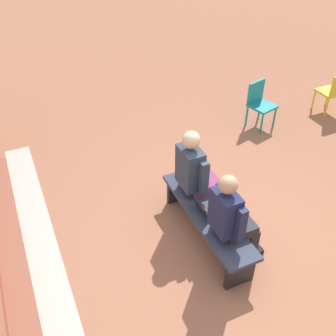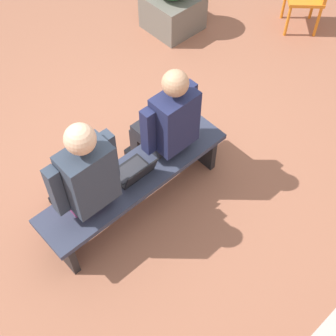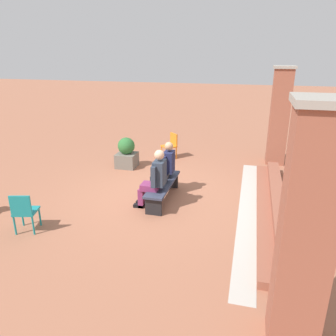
% 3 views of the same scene
% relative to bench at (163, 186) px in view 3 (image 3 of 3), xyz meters
% --- Properties ---
extents(ground_plane, '(60.00, 60.00, 0.00)m').
position_rel_bench_xyz_m(ground_plane, '(-0.21, -0.22, -0.35)').
color(ground_plane, '#9E6047').
extents(concrete_strip, '(6.25, 0.40, 0.01)m').
position_rel_bench_xyz_m(concrete_strip, '(-0.00, 2.01, -0.35)').
color(concrete_strip, '#B7B2A8').
rests_on(concrete_strip, ground).
extents(brick_steps, '(5.45, 0.60, 0.30)m').
position_rel_bench_xyz_m(brick_steps, '(-0.00, 2.56, -0.23)').
color(brick_steps, '#93513D').
rests_on(brick_steps, ground).
extents(brick_pillar_left_of_steps, '(0.64, 0.64, 3.01)m').
position_rel_bench_xyz_m(brick_pillar_left_of_steps, '(-3.63, 2.76, 1.16)').
color(brick_pillar_left_of_steps, '#93513D').
rests_on(brick_pillar_left_of_steps, ground).
extents(brick_pillar_right_of_steps, '(0.64, 0.64, 3.01)m').
position_rel_bench_xyz_m(brick_pillar_right_of_steps, '(3.57, 2.61, 1.16)').
color(brick_pillar_right_of_steps, '#93513D').
rests_on(brick_pillar_right_of_steps, ground).
extents(bench, '(1.80, 0.44, 0.45)m').
position_rel_bench_xyz_m(bench, '(0.00, 0.00, 0.00)').
color(bench, '#33384C').
rests_on(bench, ground).
extents(person_student, '(0.54, 0.69, 1.35)m').
position_rel_bench_xyz_m(person_student, '(-0.42, -0.07, 0.36)').
color(person_student, '#232328').
rests_on(person_student, ground).
extents(person_adult, '(0.57, 0.72, 1.39)m').
position_rel_bench_xyz_m(person_adult, '(0.44, -0.07, 0.38)').
color(person_adult, '#7F2D5B').
rests_on(person_adult, ground).
extents(laptop, '(0.32, 0.29, 0.21)m').
position_rel_bench_xyz_m(laptop, '(0.00, 0.01, 0.15)').
color(laptop, black).
rests_on(laptop, bench).
extents(plastic_chair_near_bench_left, '(0.59, 0.59, 0.84)m').
position_rel_bench_xyz_m(plastic_chair_near_bench_left, '(-3.27, -0.61, 0.13)').
color(plastic_chair_near_bench_left, orange).
rests_on(plastic_chair_near_bench_left, ground).
extents(plastic_chair_near_bench_right, '(0.51, 0.51, 0.84)m').
position_rel_bench_xyz_m(plastic_chair_near_bench_right, '(2.12, -2.25, 0.13)').
color(plastic_chair_near_bench_right, teal).
rests_on(plastic_chair_near_bench_right, ground).
extents(planter, '(0.60, 0.60, 0.94)m').
position_rel_bench_xyz_m(planter, '(-2.04, -1.72, 0.08)').
color(planter, '#6B665B').
rests_on(planter, ground).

